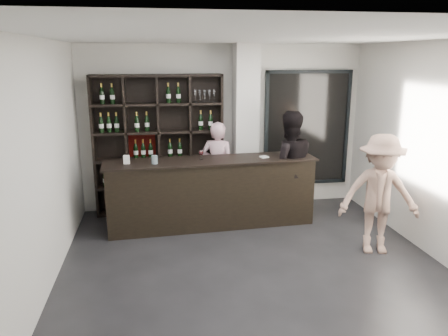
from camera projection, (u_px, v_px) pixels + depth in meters
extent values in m
cube|color=black|center=(257.00, 275.00, 5.54)|extent=(5.00, 5.50, 0.01)
cube|color=silver|center=(245.00, 129.00, 7.59)|extent=(0.40, 0.40, 2.90)
cube|color=black|center=(307.00, 129.00, 8.00)|extent=(1.60, 0.08, 2.10)
cube|color=black|center=(307.00, 129.00, 8.00)|extent=(1.48, 0.02, 1.98)
cube|color=black|center=(211.00, 194.00, 7.02)|extent=(3.27, 0.61, 1.07)
cube|color=black|center=(211.00, 160.00, 6.89)|extent=(3.35, 0.69, 0.03)
imported|color=beige|center=(218.00, 167.00, 7.61)|extent=(0.69, 0.59, 1.61)
imported|color=black|center=(288.00, 166.00, 7.23)|extent=(0.93, 0.74, 1.83)
imported|color=#A27C6A|center=(379.00, 195.00, 5.99)|extent=(1.20, 0.86, 1.68)
cylinder|color=silver|center=(155.00, 160.00, 6.59)|extent=(0.12, 0.12, 0.13)
cube|color=white|center=(264.00, 157.00, 7.03)|extent=(0.14, 0.14, 0.02)
cube|color=white|center=(127.00, 160.00, 6.59)|extent=(0.09, 0.06, 0.13)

